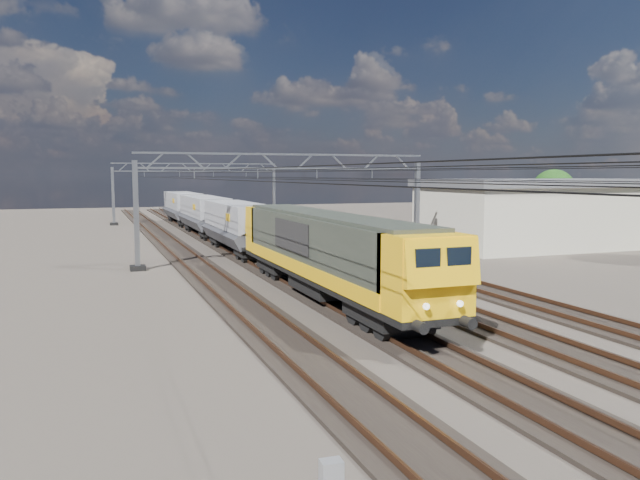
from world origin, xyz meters
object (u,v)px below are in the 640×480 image
object	(u,v)px
hopper_wagon_lead	(238,223)
trackside_cabinet	(331,476)
hopper_wagon_third	(183,205)
industrial_shed	(542,212)
catenary_gantry_mid	(288,203)
catenary_gantry_far	(197,190)
tree_far	(557,193)
hopper_wagon_mid	(204,212)
locomotive	(325,249)

from	to	relation	value
hopper_wagon_lead	trackside_cabinet	xyz separation A→B (m)	(-6.56, -35.17, -1.41)
hopper_wagon_third	industrial_shed	xyz separation A→B (m)	(24.00, -32.01, 0.49)
catenary_gantry_mid	catenary_gantry_far	size ratio (longest dim) A/B	1.00
hopper_wagon_third	industrial_shed	bearing A→B (deg)	-53.13
trackside_cabinet	tree_far	xyz separation A→B (m)	(38.88, 39.36, 3.17)
hopper_wagon_mid	hopper_wagon_lead	bearing A→B (deg)	-90.00
locomotive	hopper_wagon_mid	world-z (taller)	locomotive
catenary_gantry_mid	industrial_shed	bearing A→B (deg)	5.19
industrial_shed	tree_far	distance (m)	11.46
catenary_gantry_mid	hopper_wagon_mid	bearing A→B (deg)	95.77
trackside_cabinet	catenary_gantry_mid	bearing A→B (deg)	77.19
catenary_gantry_mid	trackside_cabinet	distance (m)	30.94
locomotive	hopper_wagon_lead	world-z (taller)	locomotive
catenary_gantry_mid	catenary_gantry_far	bearing A→B (deg)	90.00
tree_far	locomotive	bearing A→B (deg)	-145.90
hopper_wagon_third	catenary_gantry_far	bearing A→B (deg)	44.92
locomotive	hopper_wagon_third	distance (m)	46.10
industrial_shed	tree_far	bearing A→B (deg)	43.13
hopper_wagon_mid	tree_far	distance (m)	33.88
catenary_gantry_far	locomotive	distance (m)	48.16
catenary_gantry_far	industrial_shed	distance (m)	40.51
hopper_wagon_mid	trackside_cabinet	world-z (taller)	hopper_wagon_mid
trackside_cabinet	hopper_wagon_lead	bearing A→B (deg)	82.77
tree_far	hopper_wagon_mid	bearing A→B (deg)	162.78
catenary_gantry_mid	locomotive	world-z (taller)	catenary_gantry_mid
industrial_shed	tree_far	world-z (taller)	tree_far
locomotive	tree_far	distance (m)	39.06
locomotive	industrial_shed	xyz separation A→B (m)	(24.00, 14.09, 0.40)
catenary_gantry_mid	tree_far	size ratio (longest dim) A/B	3.17
catenary_gantry_mid	industrial_shed	xyz separation A→B (m)	(22.00, 2.00, -1.18)
hopper_wagon_mid	tree_far	bearing A→B (deg)	-17.22
hopper_wagon_mid	hopper_wagon_third	bearing A→B (deg)	90.00
catenary_gantry_far	trackside_cabinet	size ratio (longest dim) A/B	18.27
industrial_shed	tree_far	xyz separation A→B (m)	(8.32, 7.79, 1.26)
catenary_gantry_mid	catenary_gantry_far	world-z (taller)	same
hopper_wagon_third	trackside_cabinet	size ratio (longest dim) A/B	11.93
locomotive	hopper_wagon_lead	distance (m)	17.70
hopper_wagon_lead	catenary_gantry_mid	bearing A→B (deg)	-70.36
catenary_gantry_mid	hopper_wagon_third	xyz separation A→B (m)	(-2.00, 34.01, -1.67)
catenary_gantry_far	hopper_wagon_lead	xyz separation A→B (m)	(-2.00, -30.39, -1.67)
catenary_gantry_mid	tree_far	xyz separation A→B (m)	(30.32, 9.79, 0.08)
locomotive	industrial_shed	size ratio (longest dim) A/B	1.13
catenary_gantry_mid	hopper_wagon_lead	distance (m)	6.18
catenary_gantry_mid	hopper_wagon_third	bearing A→B (deg)	93.37
hopper_wagon_third	tree_far	size ratio (longest dim) A/B	2.07
catenary_gantry_mid	trackside_cabinet	size ratio (longest dim) A/B	18.27
hopper_wagon_mid	industrial_shed	world-z (taller)	industrial_shed
locomotive	catenary_gantry_mid	bearing A→B (deg)	80.61
catenary_gantry_far	catenary_gantry_mid	bearing A→B (deg)	-90.00
hopper_wagon_third	industrial_shed	distance (m)	40.01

